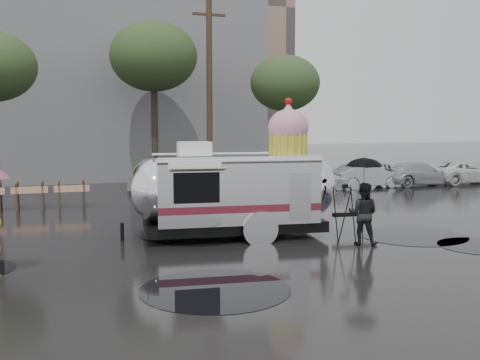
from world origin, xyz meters
name	(u,v)px	position (x,y,z in m)	size (l,w,h in m)	color
ground	(258,260)	(0.00, 0.00, 0.00)	(120.00, 120.00, 0.00)	black
puddles	(279,249)	(0.88, 0.89, 0.01)	(14.56, 8.46, 0.01)	black
grey_building	(64,68)	(-4.00, 24.00, 6.50)	(22.00, 12.00, 13.00)	slate
utility_pole	(209,93)	(2.50, 14.00, 4.62)	(1.60, 0.28, 9.00)	#473323
tree_mid	(154,57)	(0.00, 15.00, 6.34)	(4.20, 4.20, 8.03)	#382D26
tree_right	(285,84)	(6.00, 13.00, 5.06)	(3.36, 3.36, 6.42)	#382D26
barricade_row	(30,195)	(-5.55, 9.96, 0.52)	(4.30, 0.80, 1.00)	#473323
parked_cars	(398,172)	(11.78, 12.00, 0.72)	(13.20, 1.90, 1.50)	silver
airstream_trailer	(237,187)	(0.34, 2.82, 1.42)	(7.49, 3.06, 4.04)	silver
person_right	(363,214)	(3.23, 0.74, 0.83)	(0.80, 0.44, 1.67)	black
umbrella_black	(364,172)	(3.23, 0.74, 1.96)	(1.20, 1.20, 2.37)	black
tripod	(344,207)	(2.84, 1.04, 0.98)	(0.59, 0.67, 1.62)	black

